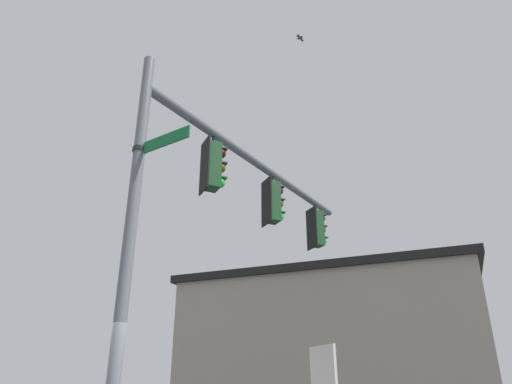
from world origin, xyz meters
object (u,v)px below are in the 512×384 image
(traffic_light_mid_outer, at_px, (317,229))
(traffic_light_mid_inner, at_px, (273,202))
(bird_flying, at_px, (300,38))
(traffic_light_nearest_pole, at_px, (213,166))
(street_name_sign, at_px, (155,144))

(traffic_light_mid_outer, bearing_deg, traffic_light_mid_inner, -58.99)
(bird_flying, bearing_deg, traffic_light_mid_inner, -161.69)
(traffic_light_nearest_pole, bearing_deg, traffic_light_mid_inner, 121.01)
(traffic_light_mid_outer, bearing_deg, traffic_light_nearest_pole, -58.99)
(traffic_light_nearest_pole, height_order, street_name_sign, traffic_light_nearest_pole)
(traffic_light_nearest_pole, distance_m, traffic_light_mid_inner, 2.42)
(traffic_light_mid_inner, bearing_deg, street_name_sign, -54.20)
(traffic_light_mid_outer, bearing_deg, bird_flying, -36.71)
(street_name_sign, bearing_deg, traffic_light_mid_outer, 124.11)
(traffic_light_nearest_pole, relative_size, street_name_sign, 1.17)
(street_name_sign, height_order, bird_flying, bird_flying)
(traffic_light_mid_inner, relative_size, bird_flying, 4.81)
(traffic_light_mid_outer, xyz_separation_m, street_name_sign, (3.86, -5.70, -0.53))
(traffic_light_mid_outer, distance_m, bird_flying, 5.39)
(traffic_light_nearest_pole, relative_size, traffic_light_mid_inner, 1.00)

